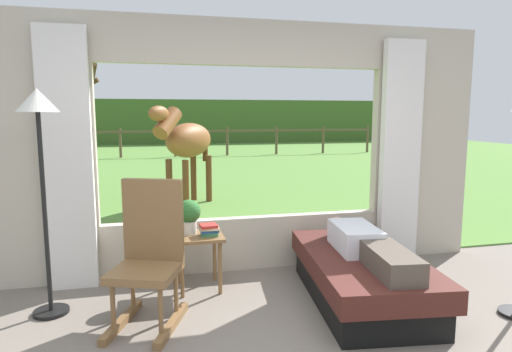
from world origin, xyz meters
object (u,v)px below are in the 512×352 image
book_stack (209,230)px  recliner_sofa (362,277)px  reclining_person (365,245)px  potted_plant (189,214)px  pasture_tree (68,124)px  horse (187,141)px  floor_lamp_left (39,134)px  side_table (199,245)px  rocking_chair (149,254)px

book_stack → recliner_sofa: bearing=-24.0°
reclining_person → potted_plant: size_ratio=4.49×
potted_plant → pasture_tree: size_ratio=0.11×
potted_plant → reclining_person: bearing=-26.8°
reclining_person → book_stack: 1.39m
book_stack → horse: horse is taller
recliner_sofa → floor_lamp_left: floor_lamp_left is taller
horse → pasture_tree: (-2.09, 1.19, 0.28)m
potted_plant → floor_lamp_left: 1.42m
side_table → book_stack: 0.18m
side_table → book_stack: size_ratio=2.82×
recliner_sofa → book_stack: size_ratio=9.76×
potted_plant → book_stack: bearing=-33.2°
potted_plant → horse: bearing=85.4°
reclining_person → book_stack: reclining_person is taller
recliner_sofa → horse: 4.60m
recliner_sofa → book_stack: bearing=163.1°
reclining_person → horse: bearing=111.5°
pasture_tree → book_stack: bearing=-68.5°
rocking_chair → pasture_tree: pasture_tree is taller
side_table → recliner_sofa: bearing=-24.4°
recliner_sofa → pasture_tree: pasture_tree is taller
reclining_person → pasture_tree: pasture_tree is taller
side_table → reclining_person: bearing=-26.2°
recliner_sofa → horse: horse is taller
reclining_person → book_stack: size_ratio=7.80×
rocking_chair → pasture_tree: (-1.44, 5.50, 0.88)m
potted_plant → recliner_sofa: bearing=-25.2°
book_stack → pasture_tree: bearing=111.5°
rocking_chair → potted_plant: size_ratio=3.50×
book_stack → floor_lamp_left: floor_lamp_left is taller
recliner_sofa → horse: bearing=111.7°
book_stack → horse: size_ratio=0.11×
side_table → pasture_tree: 5.38m
recliner_sofa → floor_lamp_left: bearing=178.9°
book_stack → pasture_tree: pasture_tree is taller
rocking_chair → floor_lamp_left: floor_lamp_left is taller
recliner_sofa → rocking_chair: size_ratio=1.61×
recliner_sofa → side_table: 1.49m
recliner_sofa → reclining_person: (-0.00, -0.05, 0.30)m
recliner_sofa → floor_lamp_left: size_ratio=0.99×
reclining_person → potted_plant: bearing=160.3°
book_stack → floor_lamp_left: size_ratio=0.10×
book_stack → reclining_person: bearing=-25.9°
book_stack → floor_lamp_left: 1.62m
rocking_chair → potted_plant: (0.36, 0.63, 0.16)m
side_table → floor_lamp_left: (-1.24, -0.24, 1.04)m
recliner_sofa → floor_lamp_left: 2.90m
side_table → horse: (0.21, 3.74, 0.73)m
book_stack → floor_lamp_left: bearing=-172.2°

